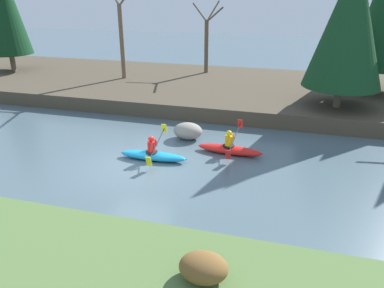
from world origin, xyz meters
TOP-DOWN VIEW (x-y plane):
  - ground_plane at (0.00, 0.00)m, footprint 90.00×90.00m
  - riverbank_far at (0.00, 10.93)m, footprint 44.00×10.93m
  - conifer_tree_left at (7.67, 7.51)m, footprint 3.72×3.72m
  - conifer_tree_mid_left at (8.72, 12.73)m, footprint 2.26×2.26m
  - bare_tree_upstream at (-5.41, 10.69)m, footprint 3.42×3.38m
  - bare_tree_mid_upstream at (-0.61, 13.87)m, footprint 2.65×2.62m
  - shrub_clump_nearest at (4.16, -5.96)m, footprint 1.03×0.85m
  - kayaker_lead at (3.28, 2.09)m, footprint 2.79×2.07m
  - kayaker_middle at (0.47, 0.67)m, footprint 2.78×2.07m
  - boulder_midstream at (1.14, 3.21)m, footprint 1.31×1.03m

SIDE VIEW (x-z plane):
  - ground_plane at x=0.00m, z-range 0.00..0.00m
  - kayaker_lead at x=3.28m, z-range -0.38..0.82m
  - kayaker_middle at x=0.47m, z-range -0.38..0.82m
  - boulder_midstream at x=1.14m, z-range 0.00..0.74m
  - riverbank_far at x=0.00m, z-range 0.00..0.78m
  - shrub_clump_nearest at x=4.16m, z-range 0.75..1.31m
  - bare_tree_mid_upstream at x=-0.61m, z-range 0.65..5.38m
  - bare_tree_upstream at x=-5.41m, z-range 0.60..6.79m
  - conifer_tree_mid_left at x=8.72m, z-range 1.36..7.34m
  - conifer_tree_left at x=7.67m, z-range 1.30..8.40m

